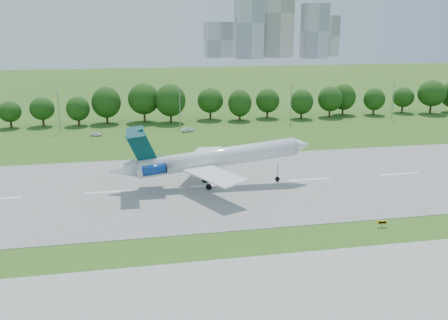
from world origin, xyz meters
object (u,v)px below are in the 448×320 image
service_vehicle_a (188,130)px  service_vehicle_b (96,134)px  taxi_sign_left (382,222)px  airliner (207,158)px

service_vehicle_a → service_vehicle_b: 26.13m
taxi_sign_left → service_vehicle_b: (-47.03, 75.83, -0.26)m
taxi_sign_left → service_vehicle_a: (-20.91, 76.62, -0.17)m
service_vehicle_a → service_vehicle_b: service_vehicle_a is taller
service_vehicle_a → airliner: bearing=156.4°
service_vehicle_a → service_vehicle_b: (-26.12, -0.79, -0.09)m
airliner → service_vehicle_a: (2.57, 51.24, -4.98)m
airliner → taxi_sign_left: size_ratio=25.15×
airliner → service_vehicle_b: size_ratio=12.29×
taxi_sign_left → service_vehicle_a: size_ratio=0.40×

